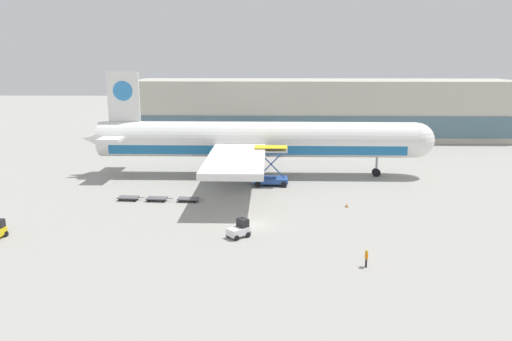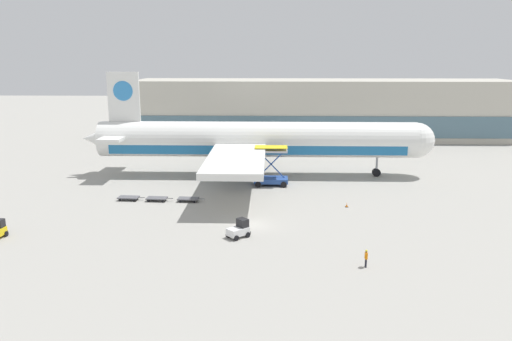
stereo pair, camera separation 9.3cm
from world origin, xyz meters
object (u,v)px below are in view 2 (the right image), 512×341
at_px(ground_crew_near, 366,257).
at_px(traffic_cone_near, 347,205).
at_px(baggage_dolly_third, 188,199).
at_px(baggage_dolly_second, 157,198).
at_px(baggage_tug_foreground, 239,229).
at_px(baggage_dolly_lead, 129,197).
at_px(scissor_lift_loader, 271,171).
at_px(airplane_main, 253,141).

xyz_separation_m(ground_crew_near, traffic_cone_near, (1.06, 19.35, -0.75)).
bearing_deg(baggage_dolly_third, baggage_dolly_second, -177.73).
height_order(baggage_dolly_third, traffic_cone_near, traffic_cone_near).
xyz_separation_m(baggage_dolly_second, ground_crew_near, (24.59, -21.41, 0.63)).
height_order(baggage_dolly_third, ground_crew_near, ground_crew_near).
bearing_deg(baggage_tug_foreground, baggage_dolly_third, 77.85).
bearing_deg(baggage_dolly_lead, scissor_lift_loader, 28.60).
relative_size(scissor_lift_loader, baggage_dolly_second, 1.60).
relative_size(baggage_tug_foreground, baggage_dolly_lead, 0.74).
height_order(airplane_main, baggage_dolly_second, airplane_main).
xyz_separation_m(airplane_main, scissor_lift_loader, (3.07, -6.39, -3.59)).
distance_m(scissor_lift_loader, ground_crew_near, 32.02).
relative_size(scissor_lift_loader, baggage_dolly_lead, 1.60).
relative_size(airplane_main, scissor_lift_loader, 9.67).
distance_m(airplane_main, scissor_lift_loader, 7.95).
xyz_separation_m(baggage_tug_foreground, baggage_dolly_lead, (-16.20, 13.99, -0.49)).
bearing_deg(baggage_dolly_lead, airplane_main, 46.85).
xyz_separation_m(scissor_lift_loader, baggage_tug_foreground, (-3.45, -23.02, -1.37)).
relative_size(baggage_dolly_second, baggage_dolly_third, 1.00).
bearing_deg(baggage_tug_foreground, baggage_dolly_lead, 97.01).
bearing_deg(airplane_main, baggage_dolly_third, -117.22).
bearing_deg(baggage_dolly_second, baggage_dolly_third, 2.27).
relative_size(baggage_tug_foreground, ground_crew_near, 1.59).
bearing_deg(baggage_dolly_lead, baggage_dolly_third, 1.14).
bearing_deg(baggage_tug_foreground, baggage_dolly_second, 89.47).
bearing_deg(baggage_dolly_third, ground_crew_near, -42.51).
bearing_deg(baggage_dolly_third, airplane_main, 66.45).
xyz_separation_m(baggage_dolly_third, traffic_cone_near, (21.32, -1.94, -0.12)).
xyz_separation_m(airplane_main, ground_crew_near, (12.03, -37.11, -4.82)).
distance_m(baggage_dolly_second, traffic_cone_near, 25.74).
distance_m(baggage_dolly_third, ground_crew_near, 29.39).
distance_m(scissor_lift_loader, baggage_dolly_lead, 21.70).
xyz_separation_m(scissor_lift_loader, ground_crew_near, (8.95, -30.72, -1.23)).
relative_size(baggage_dolly_lead, baggage_dolly_third, 1.00).
relative_size(baggage_dolly_lead, traffic_cone_near, 6.64).
bearing_deg(traffic_cone_near, baggage_dolly_second, 175.41).
relative_size(baggage_dolly_lead, ground_crew_near, 2.16).
distance_m(baggage_dolly_lead, ground_crew_near, 35.90).
bearing_deg(baggage_tug_foreground, airplane_main, 47.09).
height_order(scissor_lift_loader, traffic_cone_near, scissor_lift_loader).
bearing_deg(baggage_dolly_lead, traffic_cone_near, -0.60).
bearing_deg(baggage_dolly_second, airplane_main, 55.24).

